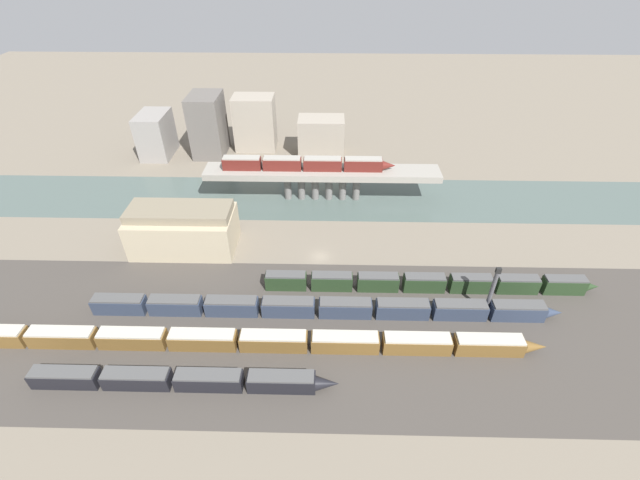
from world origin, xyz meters
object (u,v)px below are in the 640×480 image
warehouse_building (183,229)px  train_yard_outer (428,283)px  train_yard_near (182,380)px  train_on_bridge (307,164)px  signal_tower (492,291)px  train_yard_mid (247,340)px  train_yard_far (323,308)px

warehouse_building → train_yard_outer: bearing=-14.0°
train_yard_near → train_yard_outer: (47.40, 25.57, 0.29)m
train_yard_near → train_on_bridge: bearing=73.4°
train_yard_near → signal_tower: size_ratio=4.48×
train_on_bridge → warehouse_building: size_ratio=1.94×
train_yard_near → train_yard_outer: size_ratio=0.74×
train_yard_near → train_yard_mid: size_ratio=0.48×
train_on_bridge → warehouse_building: bearing=-140.5°
train_yard_mid → train_yard_outer: train_yard_outer is taller
warehouse_building → signal_tower: bearing=-16.9°
warehouse_building → train_yard_mid: bearing=-56.9°
train_yard_far → train_yard_near: bearing=-144.1°
train_on_bridge → train_yard_near: (-19.10, -64.05, -9.53)m
signal_tower → train_yard_mid: bearing=-168.1°
train_yard_mid → train_yard_far: train_yard_far is taller
train_yard_far → warehouse_building: bearing=147.2°
train_on_bridge → train_yard_far: size_ratio=0.50×
train_yard_near → signal_tower: (58.30, 19.02, 4.30)m
train_on_bridge → train_yard_far: train_on_bridge is taller
train_on_bridge → train_yard_outer: size_ratio=0.66×
train_on_bridge → train_yard_near: 67.51m
train_yard_near → warehouse_building: warehouse_building is taller
train_yard_far → train_yard_outer: size_ratio=1.32×
warehouse_building → signal_tower: signal_tower is taller
signal_tower → train_yard_outer: bearing=149.0°
train_yard_near → warehouse_building: (-10.20, 39.89, 3.79)m
train_on_bridge → train_yard_outer: 48.65m
train_yard_outer → warehouse_building: size_ratio=2.93×
train_yard_outer → warehouse_building: (-57.60, 14.32, 3.50)m
train_yard_outer → warehouse_building: 59.46m
train_yard_mid → signal_tower: 49.52m
train_yard_outer → signal_tower: size_ratio=6.07×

